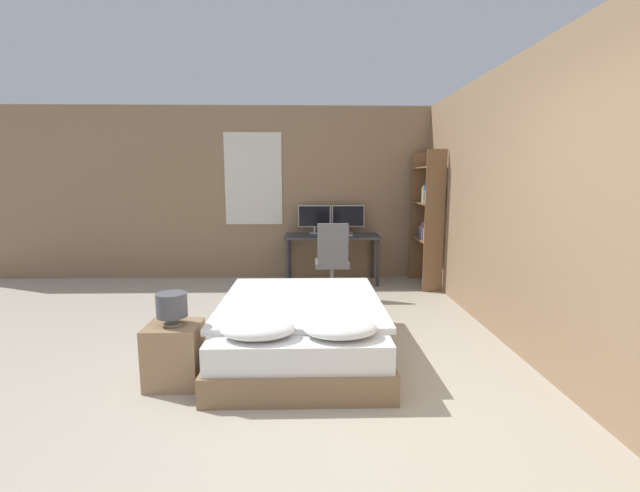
{
  "coord_description": "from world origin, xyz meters",
  "views": [
    {
      "loc": [
        -0.11,
        -2.58,
        1.58
      ],
      "look_at": [
        0.03,
        2.71,
        0.75
      ],
      "focal_mm": 24.0,
      "sensor_mm": 36.0,
      "label": 1
    }
  ],
  "objects_px": {
    "bedside_lamp": "(172,305)",
    "nightstand": "(174,354)",
    "desk": "(332,241)",
    "monitor_left": "(314,217)",
    "monitor_right": "(348,217)",
    "computer_mouse": "(351,236)",
    "bed": "(301,328)",
    "keyboard": "(333,236)",
    "office_chair": "(332,267)",
    "bookshelf": "(428,214)"
  },
  "relations": [
    {
      "from": "bedside_lamp",
      "to": "nightstand",
      "type": "bearing_deg",
      "value": 0.0
    },
    {
      "from": "desk",
      "to": "monitor_left",
      "type": "xyz_separation_m",
      "value": [
        -0.27,
        0.22,
        0.34
      ]
    },
    {
      "from": "monitor_left",
      "to": "monitor_right",
      "type": "bearing_deg",
      "value": 0.0
    },
    {
      "from": "computer_mouse",
      "to": "bed",
      "type": "bearing_deg",
      "value": -105.4
    },
    {
      "from": "monitor_left",
      "to": "computer_mouse",
      "type": "height_order",
      "value": "monitor_left"
    },
    {
      "from": "nightstand",
      "to": "bed",
      "type": "bearing_deg",
      "value": 29.84
    },
    {
      "from": "keyboard",
      "to": "office_chair",
      "type": "distance_m",
      "value": 0.6
    },
    {
      "from": "bed",
      "to": "office_chair",
      "type": "bearing_deg",
      "value": 79.06
    },
    {
      "from": "bed",
      "to": "bookshelf",
      "type": "distance_m",
      "value": 3.16
    },
    {
      "from": "bed",
      "to": "office_chair",
      "type": "xyz_separation_m",
      "value": [
        0.39,
        2.02,
        0.15
      ]
    },
    {
      "from": "nightstand",
      "to": "office_chair",
      "type": "xyz_separation_m",
      "value": [
        1.36,
        2.58,
        0.15
      ]
    },
    {
      "from": "monitor_right",
      "to": "computer_mouse",
      "type": "xyz_separation_m",
      "value": [
        0.0,
        -0.44,
        -0.24
      ]
    },
    {
      "from": "computer_mouse",
      "to": "monitor_right",
      "type": "bearing_deg",
      "value": 90.51
    },
    {
      "from": "monitor_left",
      "to": "bookshelf",
      "type": "bearing_deg",
      "value": -16.72
    },
    {
      "from": "office_chair",
      "to": "bookshelf",
      "type": "height_order",
      "value": "bookshelf"
    },
    {
      "from": "monitor_right",
      "to": "bookshelf",
      "type": "height_order",
      "value": "bookshelf"
    },
    {
      "from": "bedside_lamp",
      "to": "computer_mouse",
      "type": "bearing_deg",
      "value": 61.57
    },
    {
      "from": "monitor_left",
      "to": "keyboard",
      "type": "height_order",
      "value": "monitor_left"
    },
    {
      "from": "desk",
      "to": "keyboard",
      "type": "xyz_separation_m",
      "value": [
        0.0,
        -0.22,
        0.1
      ]
    },
    {
      "from": "nightstand",
      "to": "bookshelf",
      "type": "xyz_separation_m",
      "value": [
        2.78,
        3.01,
        0.83
      ]
    },
    {
      "from": "nightstand",
      "to": "monitor_right",
      "type": "height_order",
      "value": "monitor_right"
    },
    {
      "from": "keyboard",
      "to": "desk",
      "type": "bearing_deg",
      "value": 90.0
    },
    {
      "from": "keyboard",
      "to": "office_chair",
      "type": "height_order",
      "value": "office_chair"
    },
    {
      "from": "desk",
      "to": "bookshelf",
      "type": "relative_size",
      "value": 0.73
    },
    {
      "from": "desk",
      "to": "office_chair",
      "type": "distance_m",
      "value": 0.75
    },
    {
      "from": "keyboard",
      "to": "computer_mouse",
      "type": "xyz_separation_m",
      "value": [
        0.27,
        0.0,
        0.01
      ]
    },
    {
      "from": "keyboard",
      "to": "computer_mouse",
      "type": "distance_m",
      "value": 0.27
    },
    {
      "from": "monitor_left",
      "to": "office_chair",
      "type": "xyz_separation_m",
      "value": [
        0.23,
        -0.93,
        -0.59
      ]
    },
    {
      "from": "desk",
      "to": "office_chair",
      "type": "relative_size",
      "value": 1.43
    },
    {
      "from": "bedside_lamp",
      "to": "office_chair",
      "type": "distance_m",
      "value": 2.93
    },
    {
      "from": "monitor_right",
      "to": "bookshelf",
      "type": "relative_size",
      "value": 0.26
    },
    {
      "from": "bed",
      "to": "bedside_lamp",
      "type": "relative_size",
      "value": 7.9
    },
    {
      "from": "monitor_left",
      "to": "office_chair",
      "type": "height_order",
      "value": "monitor_left"
    },
    {
      "from": "bedside_lamp",
      "to": "monitor_right",
      "type": "height_order",
      "value": "monitor_right"
    },
    {
      "from": "bed",
      "to": "bookshelf",
      "type": "relative_size",
      "value": 0.99
    },
    {
      "from": "office_chair",
      "to": "monitor_left",
      "type": "bearing_deg",
      "value": 104.0
    },
    {
      "from": "bedside_lamp",
      "to": "monitor_right",
      "type": "relative_size",
      "value": 0.49
    },
    {
      "from": "bookshelf",
      "to": "keyboard",
      "type": "bearing_deg",
      "value": 177.62
    },
    {
      "from": "bedside_lamp",
      "to": "desk",
      "type": "bearing_deg",
      "value": 67.04
    },
    {
      "from": "bed",
      "to": "bedside_lamp",
      "type": "height_order",
      "value": "bedside_lamp"
    },
    {
      "from": "monitor_left",
      "to": "keyboard",
      "type": "bearing_deg",
      "value": -58.88
    },
    {
      "from": "bed",
      "to": "monitor_left",
      "type": "relative_size",
      "value": 3.85
    },
    {
      "from": "bed",
      "to": "nightstand",
      "type": "height_order",
      "value": "bed"
    },
    {
      "from": "nightstand",
      "to": "bedside_lamp",
      "type": "bearing_deg",
      "value": 180.0
    },
    {
      "from": "bedside_lamp",
      "to": "bed",
      "type": "bearing_deg",
      "value": 29.84
    },
    {
      "from": "bookshelf",
      "to": "monitor_left",
      "type": "bearing_deg",
      "value": 163.28
    },
    {
      "from": "office_chair",
      "to": "bookshelf",
      "type": "bearing_deg",
      "value": 16.98
    },
    {
      "from": "bedside_lamp",
      "to": "monitor_left",
      "type": "relative_size",
      "value": 0.49
    },
    {
      "from": "computer_mouse",
      "to": "office_chair",
      "type": "relative_size",
      "value": 0.07
    },
    {
      "from": "computer_mouse",
      "to": "keyboard",
      "type": "bearing_deg",
      "value": 180.0
    }
  ]
}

